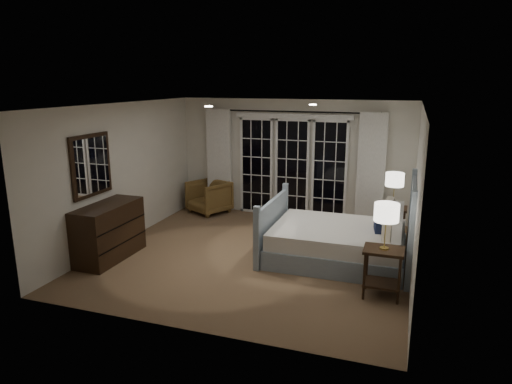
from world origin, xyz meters
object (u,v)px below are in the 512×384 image
(lamp_left, at_px, (387,213))
(dresser, at_px, (109,232))
(nightstand_left, at_px, (383,265))
(bed, at_px, (342,241))
(nightstand_right, at_px, (392,219))
(armchair, at_px, (209,197))
(lamp_right, at_px, (395,180))

(lamp_left, bearing_deg, dresser, -179.79)
(nightstand_left, bearing_deg, bed, 122.70)
(bed, height_order, nightstand_right, bed)
(bed, relative_size, armchair, 2.90)
(dresser, bearing_deg, nightstand_left, 0.21)
(dresser, bearing_deg, armchair, 81.61)
(lamp_left, distance_m, dresser, 4.42)
(nightstand_right, xyz_separation_m, lamp_left, (-0.01, -2.32, 0.76))
(armchair, bearing_deg, bed, -2.57)
(nightstand_left, xyz_separation_m, nightstand_right, (0.01, 2.32, -0.03))
(bed, xyz_separation_m, lamp_right, (0.73, 1.21, 0.82))
(lamp_right, bearing_deg, nightstand_right, 180.00)
(lamp_right, relative_size, dresser, 0.48)
(nightstand_right, distance_m, lamp_left, 2.44)
(nightstand_right, bearing_deg, lamp_left, -90.28)
(lamp_left, height_order, lamp_right, lamp_left)
(bed, relative_size, lamp_left, 3.65)
(dresser, bearing_deg, bed, 17.22)
(armchair, bearing_deg, dresser, -70.98)
(bed, xyz_separation_m, armchair, (-3.20, 1.85, 0.03))
(armchair, xyz_separation_m, dresser, (-0.44, -2.98, 0.10))
(armchair, height_order, dresser, dresser)
(lamp_right, bearing_deg, dresser, -151.87)
(nightstand_right, bearing_deg, armchair, 170.72)
(lamp_right, relative_size, armchair, 0.79)
(nightstand_right, height_order, dresser, dresser)
(bed, xyz_separation_m, nightstand_right, (0.73, 1.21, 0.10))
(bed, bearing_deg, lamp_right, 58.97)
(lamp_left, bearing_deg, nightstand_right, 89.72)
(armchair, bearing_deg, lamp_right, 18.13)
(bed, bearing_deg, dresser, -162.78)
(lamp_right, height_order, armchair, lamp_right)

